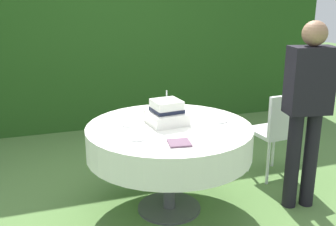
{
  "coord_description": "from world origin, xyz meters",
  "views": [
    {
      "loc": [
        -0.99,
        -2.9,
        1.79
      ],
      "look_at": [
        0.0,
        0.03,
        0.86
      ],
      "focal_mm": 42.3,
      "sensor_mm": 36.0,
      "label": 1
    }
  ],
  "objects_px": {
    "napkin_stack": "(179,143)",
    "garden_chair": "(278,127)",
    "serving_plate_left": "(137,138)",
    "standing_person": "(307,104)",
    "wedding_cake": "(167,113)",
    "cake_table": "(169,140)",
    "serving_plate_far": "(219,121)",
    "serving_plate_near": "(129,125)"
  },
  "relations": [
    {
      "from": "napkin_stack",
      "to": "garden_chair",
      "type": "xyz_separation_m",
      "value": [
        1.28,
        0.65,
        -0.23
      ]
    },
    {
      "from": "serving_plate_left",
      "to": "standing_person",
      "type": "xyz_separation_m",
      "value": [
        1.42,
        -0.09,
        0.16
      ]
    },
    {
      "from": "wedding_cake",
      "to": "cake_table",
      "type": "bearing_deg",
      "value": -93.36
    },
    {
      "from": "cake_table",
      "to": "standing_person",
      "type": "height_order",
      "value": "standing_person"
    },
    {
      "from": "serving_plate_far",
      "to": "standing_person",
      "type": "relative_size",
      "value": 0.09
    },
    {
      "from": "napkin_stack",
      "to": "standing_person",
      "type": "relative_size",
      "value": 0.1
    },
    {
      "from": "napkin_stack",
      "to": "garden_chair",
      "type": "height_order",
      "value": "garden_chair"
    },
    {
      "from": "serving_plate_left",
      "to": "wedding_cake",
      "type": "bearing_deg",
      "value": 40.21
    },
    {
      "from": "cake_table",
      "to": "standing_person",
      "type": "distance_m",
      "value": 1.18
    },
    {
      "from": "serving_plate_left",
      "to": "serving_plate_far",
      "type": "bearing_deg",
      "value": 13.37
    },
    {
      "from": "serving_plate_near",
      "to": "standing_person",
      "type": "relative_size",
      "value": 0.07
    },
    {
      "from": "wedding_cake",
      "to": "standing_person",
      "type": "distance_m",
      "value": 1.16
    },
    {
      "from": "serving_plate_far",
      "to": "garden_chair",
      "type": "distance_m",
      "value": 0.85
    },
    {
      "from": "napkin_stack",
      "to": "serving_plate_left",
      "type": "bearing_deg",
      "value": 142.32
    },
    {
      "from": "serving_plate_near",
      "to": "serving_plate_far",
      "type": "bearing_deg",
      "value": -10.4
    },
    {
      "from": "wedding_cake",
      "to": "serving_plate_near",
      "type": "distance_m",
      "value": 0.33
    },
    {
      "from": "cake_table",
      "to": "serving_plate_far",
      "type": "height_order",
      "value": "serving_plate_far"
    },
    {
      "from": "wedding_cake",
      "to": "standing_person",
      "type": "xyz_separation_m",
      "value": [
        1.1,
        -0.37,
        0.08
      ]
    },
    {
      "from": "napkin_stack",
      "to": "standing_person",
      "type": "bearing_deg",
      "value": 5.48
    },
    {
      "from": "serving_plate_far",
      "to": "cake_table",
      "type": "bearing_deg",
      "value": 176.49
    },
    {
      "from": "serving_plate_near",
      "to": "wedding_cake",
      "type": "bearing_deg",
      "value": -7.46
    },
    {
      "from": "serving_plate_left",
      "to": "garden_chair",
      "type": "relative_size",
      "value": 0.17
    },
    {
      "from": "wedding_cake",
      "to": "serving_plate_far",
      "type": "bearing_deg",
      "value": -12.52
    },
    {
      "from": "standing_person",
      "to": "serving_plate_left",
      "type": "bearing_deg",
      "value": 176.37
    },
    {
      "from": "garden_chair",
      "to": "standing_person",
      "type": "distance_m",
      "value": 0.67
    },
    {
      "from": "wedding_cake",
      "to": "standing_person",
      "type": "bearing_deg",
      "value": -18.54
    },
    {
      "from": "wedding_cake",
      "to": "serving_plate_far",
      "type": "height_order",
      "value": "wedding_cake"
    },
    {
      "from": "serving_plate_near",
      "to": "garden_chair",
      "type": "bearing_deg",
      "value": 4.73
    },
    {
      "from": "garden_chair",
      "to": "napkin_stack",
      "type": "bearing_deg",
      "value": -153.12
    },
    {
      "from": "cake_table",
      "to": "serving_plate_near",
      "type": "xyz_separation_m",
      "value": [
        -0.31,
        0.11,
        0.13
      ]
    },
    {
      "from": "wedding_cake",
      "to": "napkin_stack",
      "type": "relative_size",
      "value": 2.07
    },
    {
      "from": "cake_table",
      "to": "serving_plate_left",
      "type": "height_order",
      "value": "serving_plate_left"
    },
    {
      "from": "cake_table",
      "to": "napkin_stack",
      "type": "relative_size",
      "value": 8.57
    },
    {
      "from": "wedding_cake",
      "to": "garden_chair",
      "type": "height_order",
      "value": "wedding_cake"
    },
    {
      "from": "serving_plate_left",
      "to": "garden_chair",
      "type": "distance_m",
      "value": 1.62
    },
    {
      "from": "napkin_stack",
      "to": "standing_person",
      "type": "height_order",
      "value": "standing_person"
    },
    {
      "from": "cake_table",
      "to": "napkin_stack",
      "type": "bearing_deg",
      "value": -98.69
    },
    {
      "from": "serving_plate_near",
      "to": "serving_plate_far",
      "type": "height_order",
      "value": "same"
    },
    {
      "from": "cake_table",
      "to": "serving_plate_far",
      "type": "relative_size",
      "value": 9.85
    },
    {
      "from": "wedding_cake",
      "to": "serving_plate_left",
      "type": "bearing_deg",
      "value": -139.79
    },
    {
      "from": "serving_plate_near",
      "to": "serving_plate_left",
      "type": "xyz_separation_m",
      "value": [
        -0.01,
        -0.32,
        0.0
      ]
    },
    {
      "from": "serving_plate_near",
      "to": "serving_plate_far",
      "type": "relative_size",
      "value": 0.83
    }
  ]
}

